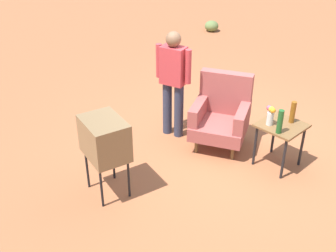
{
  "coord_description": "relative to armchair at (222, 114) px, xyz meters",
  "views": [
    {
      "loc": [
        3.17,
        -4.32,
        3.32
      ],
      "look_at": [
        -0.2,
        -1.07,
        0.65
      ],
      "focal_mm": 44.07,
      "sensor_mm": 36.0,
      "label": 1
    }
  ],
  "objects": [
    {
      "name": "person_standing",
      "position": [
        -0.68,
        -0.32,
        0.44
      ],
      "size": [
        0.55,
        0.31,
        1.64
      ],
      "color": "#2D3347",
      "rests_on": "ground"
    },
    {
      "name": "bottle_wine_green",
      "position": [
        1.0,
        -0.09,
        0.3
      ],
      "size": [
        0.07,
        0.07,
        0.32
      ],
      "primitive_type": "cylinder",
      "color": "#1E5623",
      "rests_on": "side_table"
    },
    {
      "name": "bottle_tall_amber",
      "position": [
        0.97,
        0.27,
        0.29
      ],
      "size": [
        0.07,
        0.07,
        0.3
      ],
      "primitive_type": "cylinder",
      "color": "brown",
      "rests_on": "side_table"
    },
    {
      "name": "side_table",
      "position": [
        0.92,
        0.12,
        0.05
      ],
      "size": [
        0.56,
        0.56,
        0.64
      ],
      "color": "black",
      "rests_on": "ground"
    },
    {
      "name": "tv_on_stand",
      "position": [
        -0.22,
        -1.91,
        0.28
      ],
      "size": [
        0.68,
        0.56,
        1.03
      ],
      "color": "black",
      "rests_on": "ground"
    },
    {
      "name": "flower_vase",
      "position": [
        0.8,
        -0.0,
        0.29
      ],
      "size": [
        0.15,
        0.1,
        0.27
      ],
      "color": "silver",
      "rests_on": "side_table"
    },
    {
      "name": "armchair",
      "position": [
        0.0,
        0.0,
        0.0
      ],
      "size": [
        1.03,
        1.04,
        1.06
      ],
      "color": "brown",
      "rests_on": "ground"
    },
    {
      "name": "ground_plane",
      "position": [
        0.12,
        0.07,
        -0.5
      ],
      "size": [
        60.0,
        60.0,
        0.0
      ],
      "primitive_type": "plane",
      "color": "#A05B38"
    },
    {
      "name": "shrub_far",
      "position": [
        -3.85,
        4.26,
        -0.35
      ],
      "size": [
        0.37,
        0.37,
        0.29
      ],
      "primitive_type": "ellipsoid",
      "color": "olive",
      "rests_on": "ground"
    }
  ]
}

